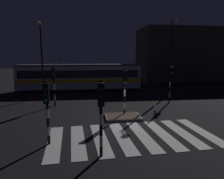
{
  "coord_description": "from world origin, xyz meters",
  "views": [
    {
      "loc": [
        -2.37,
        -13.27,
        4.37
      ],
      "look_at": [
        -0.26,
        4.73,
        1.4
      ],
      "focal_mm": 33.87,
      "sensor_mm": 36.0,
      "label": 1
    }
  ],
  "objects": [
    {
      "name": "street_lamp_trackside_left",
      "position": [
        -6.96,
        9.04,
        4.78
      ],
      "size": [
        0.44,
        1.21,
        7.59
      ],
      "color": "black",
      "rests_on": "ground"
    },
    {
      "name": "traffic_light_corner_near_left",
      "position": [
        -4.31,
        -3.18,
        2.09
      ],
      "size": [
        0.36,
        0.42,
        3.17
      ],
      "color": "black",
      "rests_on": "ground"
    },
    {
      "name": "traffic_light_corner_far_right",
      "position": [
        5.13,
        5.01,
        2.24
      ],
      "size": [
        0.36,
        0.42,
        3.4
      ],
      "color": "black",
      "rests_on": "ground"
    },
    {
      "name": "traffic_light_corner_far_left",
      "position": [
        -5.21,
        4.96,
        2.22
      ],
      "size": [
        0.36,
        0.42,
        3.36
      ],
      "color": "black",
      "rests_on": "ground"
    },
    {
      "name": "crosswalk_zebra",
      "position": [
        0.0,
        -2.59,
        0.01
      ],
      "size": [
        9.2,
        5.13,
        0.02
      ],
      "color": "silver",
      "rests_on": "ground"
    },
    {
      "name": "ground_plane",
      "position": [
        0.0,
        0.0,
        0.0
      ],
      "size": [
        120.0,
        120.0,
        0.0
      ],
      "primitive_type": "plane",
      "color": "black"
    },
    {
      "name": "traffic_light_kerb_mid_left",
      "position": [
        -1.84,
        -4.76,
        2.21
      ],
      "size": [
        0.36,
        0.42,
        3.35
      ],
      "color": "black",
      "rests_on": "ground"
    },
    {
      "name": "bollard_island_edge",
      "position": [
        2.35,
        0.79,
        0.56
      ],
      "size": [
        0.12,
        0.12,
        1.11
      ],
      "color": "black",
      "rests_on": "ground"
    },
    {
      "name": "rail_far",
      "position": [
        0.0,
        13.5,
        0.01
      ],
      "size": [
        80.0,
        0.12,
        0.03
      ],
      "primitive_type": "cube",
      "color": "#59595E",
      "rests_on": "ground"
    },
    {
      "name": "tram",
      "position": [
        -3.3,
        12.78,
        1.74
      ],
      "size": [
        14.86,
        2.58,
        4.15
      ],
      "color": "silver",
      "rests_on": "ground"
    },
    {
      "name": "rail_near",
      "position": [
        0.0,
        12.06,
        0.01
      ],
      "size": [
        80.0,
        0.12,
        0.03
      ],
      "primitive_type": "cube",
      "color": "#59595E",
      "rests_on": "ground"
    },
    {
      "name": "traffic_light_median_centre",
      "position": [
        0.27,
        1.32,
        2.24
      ],
      "size": [
        0.36,
        0.42,
        3.4
      ],
      "color": "black",
      "rests_on": "ground"
    },
    {
      "name": "traffic_island",
      "position": [
        0.06,
        0.85,
        0.09
      ],
      "size": [
        2.48,
        1.78,
        0.18
      ],
      "color": "slate",
      "rests_on": "ground"
    },
    {
      "name": "street_lamp_trackside_right",
      "position": [
        6.63,
        8.71,
        5.0
      ],
      "size": [
        0.44,
        1.21,
        8.0
      ],
      "color": "black",
      "rests_on": "ground"
    },
    {
      "name": "building_backdrop",
      "position": [
        14.82,
        21.91,
        4.39
      ],
      "size": [
        16.29,
        8.0,
        8.78
      ],
      "primitive_type": "cube",
      "color": "#42382D",
      "rests_on": "ground"
    }
  ]
}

